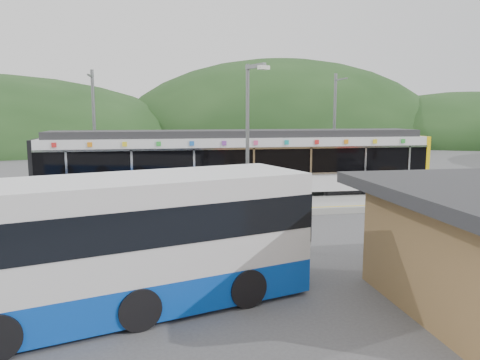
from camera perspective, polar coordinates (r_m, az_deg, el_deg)
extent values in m
plane|color=#4C4C4F|center=(19.32, 1.04, -5.76)|extent=(120.00, 120.00, 0.00)
ellipsoid|color=#1E3D19|center=(75.16, 5.01, 4.57)|extent=(52.00, 39.00, 26.00)
ellipsoid|color=#1E3D19|center=(82.45, 26.08, 4.09)|extent=(44.00, 33.00, 16.00)
cube|color=#9E9E99|center=(22.46, -0.60, -3.40)|extent=(26.00, 3.20, 0.30)
cube|color=yellow|center=(21.17, -0.01, -3.68)|extent=(26.00, 0.10, 0.01)
cube|color=black|center=(24.84, -13.91, -2.17)|extent=(3.20, 2.20, 0.56)
cube|color=black|center=(26.85, 12.58, -1.36)|extent=(3.20, 2.20, 0.56)
cube|color=silver|center=(25.04, -0.14, -0.13)|extent=(20.00, 2.90, 0.92)
cube|color=black|center=(24.90, -0.14, 2.57)|extent=(20.00, 2.96, 1.45)
cube|color=silver|center=(23.51, 0.50, 0.58)|extent=(20.00, 0.05, 0.10)
cube|color=silver|center=(23.37, 0.50, 3.86)|extent=(20.00, 0.05, 0.10)
cube|color=silver|center=(24.82, -0.14, 4.75)|extent=(20.00, 2.90, 0.45)
cube|color=#2D2D30|center=(24.80, -0.14, 5.69)|extent=(19.40, 2.50, 0.36)
cube|color=yellow|center=(28.48, 20.35, 2.11)|extent=(0.24, 2.92, 3.00)
cube|color=black|center=(25.22, -23.37, 1.23)|extent=(0.20, 2.92, 3.00)
cube|color=silver|center=(23.40, -20.42, 1.70)|extent=(0.10, 0.05, 1.35)
cube|color=silver|center=(23.05, -13.06, 1.91)|extent=(0.10, 0.05, 1.35)
cube|color=silver|center=(23.10, -5.61, 2.09)|extent=(0.10, 0.05, 1.35)
cube|color=silver|center=(23.52, 1.70, 2.24)|extent=(0.10, 0.05, 1.35)
cube|color=silver|center=(24.32, 8.64, 2.34)|extent=(0.10, 0.05, 1.35)
cube|color=silver|center=(25.44, 15.06, 2.41)|extent=(0.10, 0.05, 1.35)
cube|color=silver|center=(26.60, 19.94, 2.44)|extent=(0.10, 0.05, 1.35)
cube|color=red|center=(23.43, -21.74, 3.99)|extent=(0.22, 0.04, 0.22)
cube|color=orange|center=(23.16, -17.85, 4.13)|extent=(0.22, 0.04, 0.22)
cube|color=yellow|center=(23.00, -13.89, 4.26)|extent=(0.22, 0.04, 0.22)
cube|color=green|center=(22.95, -9.89, 4.37)|extent=(0.22, 0.04, 0.22)
cube|color=blue|center=(23.02, -5.89, 4.46)|extent=(0.22, 0.04, 0.22)
cube|color=purple|center=(23.19, -1.94, 4.52)|extent=(0.22, 0.04, 0.22)
cube|color=#E54C8C|center=(23.48, 1.94, 4.57)|extent=(0.22, 0.04, 0.22)
cube|color=#19A5A5|center=(23.86, 5.71, 4.59)|extent=(0.22, 0.04, 0.22)
cube|color=red|center=(24.35, 9.35, 4.59)|extent=(0.22, 0.04, 0.22)
cube|color=orange|center=(24.93, 12.83, 4.58)|extent=(0.22, 0.04, 0.22)
cube|color=yellow|center=(25.59, 16.14, 4.55)|extent=(0.22, 0.04, 0.22)
cube|color=green|center=(26.34, 19.27, 4.50)|extent=(0.22, 0.04, 0.22)
cylinder|color=slate|center=(27.23, -17.30, 5.37)|extent=(0.18, 0.18, 7.00)
cube|color=slate|center=(26.48, -17.81, 12.00)|extent=(0.08, 1.80, 0.08)
cylinder|color=slate|center=(29.05, 11.41, 5.73)|extent=(0.18, 0.18, 7.00)
cube|color=slate|center=(28.35, 12.19, 11.92)|extent=(0.08, 1.80, 0.08)
cube|color=blue|center=(11.53, -20.68, -13.32)|extent=(11.87, 6.00, 0.84)
cube|color=silver|center=(11.25, -20.90, -9.31)|extent=(11.87, 6.00, 0.84)
cube|color=black|center=(11.04, -21.12, -5.12)|extent=(11.88, 6.04, 0.84)
cube|color=silver|center=(10.91, -21.31, -1.60)|extent=(11.87, 6.00, 0.53)
cylinder|color=black|center=(11.76, -13.86, -12.86)|extent=(1.73, 2.92, 0.95)
cylinder|color=black|center=(12.59, -1.90, -11.20)|extent=(1.73, 2.92, 0.95)
cylinder|color=slate|center=(15.53, 0.91, 2.47)|extent=(0.12, 0.12, 6.22)
cube|color=slate|center=(15.07, 1.29, 13.74)|extent=(0.48, 1.01, 0.12)
cube|color=silver|center=(14.60, 1.66, 13.59)|extent=(0.39, 0.29, 0.12)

